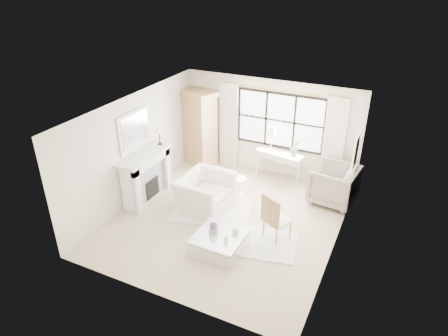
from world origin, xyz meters
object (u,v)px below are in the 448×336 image
at_px(console_table, 279,166).
at_px(armoire, 198,127).
at_px(club_armchair, 205,192).
at_px(coffee_table, 219,243).

bearing_deg(console_table, armoire, -168.29).
relative_size(club_armchair, coffee_table, 1.28).
bearing_deg(armoire, coffee_table, -35.52).
bearing_deg(coffee_table, console_table, 89.04).
bearing_deg(console_table, coffee_table, -81.38).
height_order(armoire, club_armchair, armoire).
bearing_deg(coffee_table, club_armchair, 128.80).
height_order(armoire, coffee_table, armoire).
bearing_deg(coffee_table, armoire, 125.29).
height_order(console_table, coffee_table, console_table).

